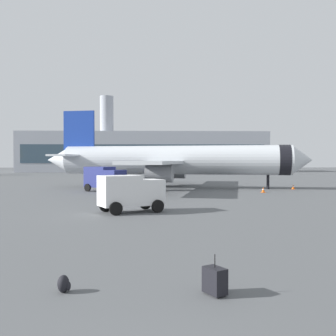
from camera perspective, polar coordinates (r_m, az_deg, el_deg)
The scene contains 9 objects.
airplane_at_gate at distance 52.49m, azimuth 0.77°, elevation 1.11°, with size 35.54×32.29×10.50m.
service_truck at distance 46.97m, azimuth -9.13°, elevation -1.40°, with size 5.19×4.57×2.90m.
cargo_van at distance 27.85m, azimuth -5.43°, elevation -3.41°, with size 4.83×3.82×2.60m.
safety_cone_near at distance 47.30m, azimuth -9.28°, elevation -2.91°, with size 0.44×0.44×0.70m.
safety_cone_mid at distance 52.35m, azimuth 17.59°, elevation -2.62°, with size 0.44×0.44×0.60m.
safety_cone_far at distance 46.15m, azimuth 13.56°, elevation -3.08°, with size 0.44×0.44×0.62m.
rolling_suitcase at distance 11.17m, azimuth 6.76°, elevation -15.80°, with size 0.67×0.75×1.10m.
traveller_backpack at distance 11.69m, azimuth -14.77°, elevation -15.86°, with size 0.36×0.40×0.48m.
terminal_building at distance 130.49m, azimuth -3.55°, elevation 2.35°, with size 78.51×18.49×24.70m.
Camera 1 is at (-0.05, -4.70, 3.63)m, focal length 42.30 mm.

